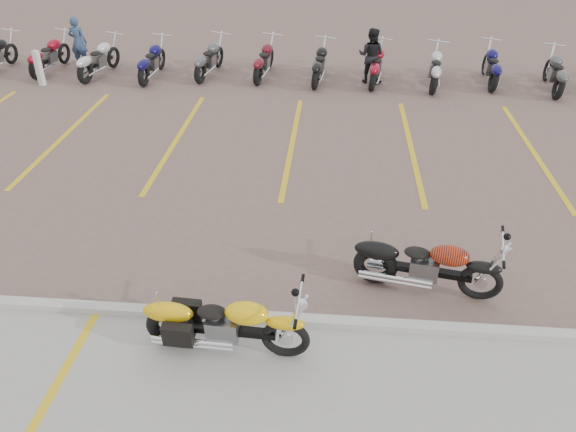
% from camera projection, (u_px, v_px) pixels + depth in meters
% --- Properties ---
extents(ground, '(100.00, 100.00, 0.00)m').
position_uv_depth(ground, '(273.00, 241.00, 9.53)').
color(ground, brown).
rests_on(ground, ground).
extents(curb, '(60.00, 0.18, 0.12)m').
position_uv_depth(curb, '(258.00, 318.00, 7.81)').
color(curb, '#ADAAA3').
rests_on(curb, ground).
extents(parking_stripes, '(38.00, 5.50, 0.01)m').
position_uv_depth(parking_stripes, '(292.00, 143.00, 12.91)').
color(parking_stripes, gold).
rests_on(parking_stripes, ground).
extents(yellow_cruiser, '(2.15, 0.34, 0.88)m').
position_uv_depth(yellow_cruiser, '(223.00, 325.00, 7.14)').
color(yellow_cruiser, black).
rests_on(yellow_cruiser, ground).
extents(flame_cruiser, '(2.14, 0.54, 0.89)m').
position_uv_depth(flame_cruiser, '(424.00, 266.00, 8.19)').
color(flame_cruiser, black).
rests_on(flame_cruiser, ground).
extents(person_a, '(0.58, 0.40, 1.53)m').
position_uv_depth(person_a, '(78.00, 42.00, 17.46)').
color(person_a, navy).
rests_on(person_a, ground).
extents(person_b, '(0.90, 0.79, 1.56)m').
position_uv_depth(person_b, '(371.00, 56.00, 16.15)').
color(person_b, black).
rests_on(person_b, ground).
extents(bollard, '(0.19, 0.19, 1.00)m').
position_uv_depth(bollard, '(39.00, 68.00, 16.06)').
color(bollard, silver).
rests_on(bollard, ground).
extents(bg_bike_row, '(22.27, 2.05, 1.10)m').
position_uv_depth(bg_bike_row, '(347.00, 64.00, 16.24)').
color(bg_bike_row, black).
rests_on(bg_bike_row, ground).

